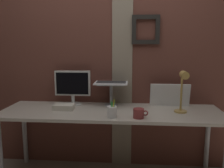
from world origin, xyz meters
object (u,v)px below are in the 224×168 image
object	(u,v)px
desk_lamp	(183,87)
whiteboard_panel	(170,95)
laptop	(112,77)
monitor	(73,85)
pen_cup	(112,112)
coffee_mug	(139,113)

from	to	relation	value
desk_lamp	whiteboard_panel	bearing A→B (deg)	104.26
laptop	monitor	bearing A→B (deg)	-169.98
desk_lamp	pen_cup	world-z (taller)	desk_lamp
monitor	laptop	bearing A→B (deg)	10.02
monitor	whiteboard_panel	size ratio (longest dim) A/B	0.93
monitor	pen_cup	bearing A→B (deg)	-43.06
laptop	desk_lamp	xyz separation A→B (m)	(0.69, -0.33, -0.04)
whiteboard_panel	desk_lamp	world-z (taller)	desk_lamp
monitor	pen_cup	size ratio (longest dim) A/B	2.26
pen_cup	coffee_mug	xyz separation A→B (m)	(0.24, 0.00, -0.01)
desk_lamp	coffee_mug	distance (m)	0.49
monitor	coffee_mug	xyz separation A→B (m)	(0.70, -0.43, -0.17)
laptop	desk_lamp	world-z (taller)	laptop
whiteboard_panel	coffee_mug	bearing A→B (deg)	-126.71
monitor	laptop	xyz separation A→B (m)	(0.41, 0.07, 0.08)
desk_lamp	pen_cup	size ratio (longest dim) A/B	2.41
monitor	whiteboard_panel	world-z (taller)	monitor
desk_lamp	pen_cup	bearing A→B (deg)	-165.00
whiteboard_panel	pen_cup	bearing A→B (deg)	-141.87
monitor	pen_cup	distance (m)	0.65
pen_cup	coffee_mug	world-z (taller)	pen_cup
whiteboard_panel	pen_cup	distance (m)	0.73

